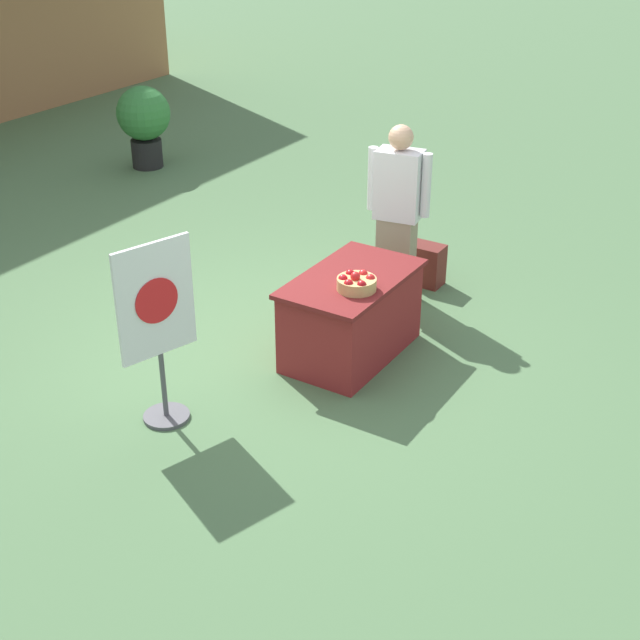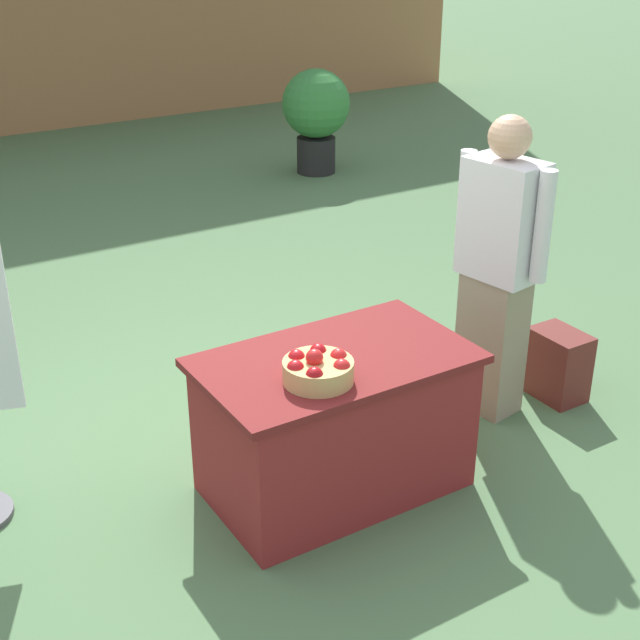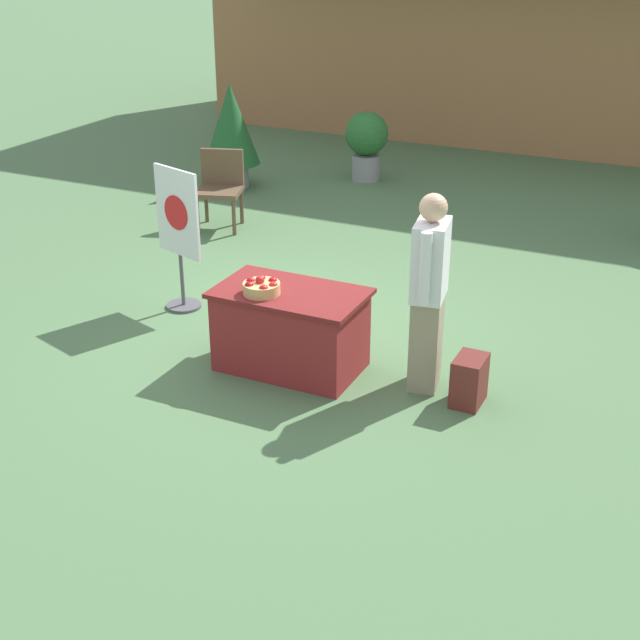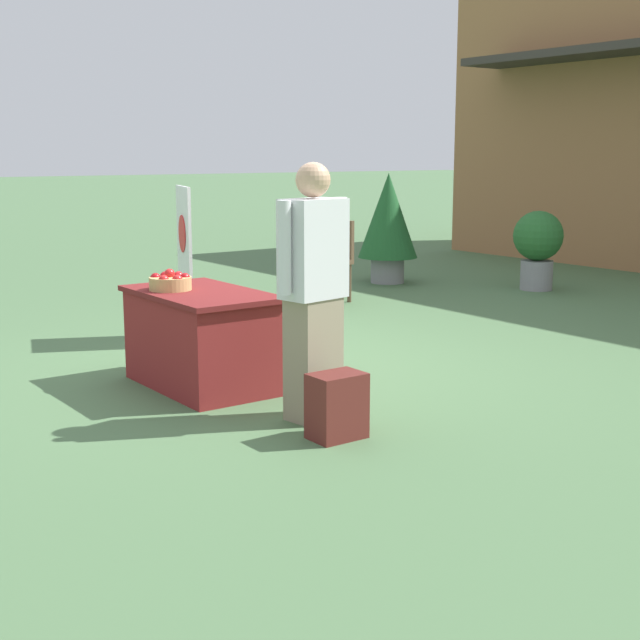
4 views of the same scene
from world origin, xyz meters
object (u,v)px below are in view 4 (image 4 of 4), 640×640
Objects in this scene: patio_chair at (327,256)px; backpack at (337,406)px; apple_basket at (170,282)px; poster_board at (185,255)px; potted_plant_near_left at (538,244)px; potted_plant_far_right at (388,220)px; display_table at (202,339)px; person_visitor at (313,290)px.

backpack is at bearing 35.95° from patio_chair.
backpack is 5.23m from patio_chair.
backpack is (1.82, 0.23, -0.59)m from apple_basket.
poster_board is 1.50× the size of patio_chair.
potted_plant_near_left is at bearing 104.56° from apple_basket.
potted_plant_near_left is 2.03m from potted_plant_far_right.
potted_plant_near_left is (-1.77, 5.92, 0.23)m from display_table.
potted_plant_near_left is 0.69× the size of potted_plant_far_right.
display_table is 0.76× the size of person_visitor.
potted_plant_far_right reaches higher than display_table.
display_table is 0.89× the size of poster_board.
backpack is 0.43× the size of patio_chair.
backpack is 0.41× the size of potted_plant_near_left.
display_table is at bearing -0.00° from person_visitor.
person_visitor is (1.38, 0.35, 0.08)m from apple_basket.
poster_board is at bearing -66.03° from potted_plant_far_right.
potted_plant_far_right reaches higher than apple_basket.
potted_plant_near_left reaches higher than backpack.
patio_chair reaches higher than backpack.
patio_chair is at bearing 129.97° from display_table.
patio_chair is at bearing -106.78° from potted_plant_near_left.
potted_plant_far_right is (-3.22, 4.91, 0.06)m from apple_basket.
person_visitor is 2.85m from poster_board.
display_table is 1.31m from person_visitor.
poster_board is at bearing 4.19° from patio_chair.
apple_basket is at bearing 18.17° from patio_chair.
display_table is 0.50m from apple_basket.
apple_basket is 0.31× the size of potted_plant_near_left.
potted_plant_near_left reaches higher than apple_basket.
patio_chair is 2.92m from potted_plant_near_left.
person_visitor is at bearing -44.68° from potted_plant_far_right.
apple_basket reaches higher than backpack.
display_table is 5.87m from potted_plant_far_right.
poster_board is (-2.80, 0.51, -0.06)m from person_visitor.
potted_plant_far_right is at bearing 137.10° from backpack.
display_table is 1.34× the size of patio_chair.
display_table is at bearing 38.58° from apple_basket.
patio_chair reaches higher than display_table.
potted_plant_far_right is (-1.80, 4.05, 0.04)m from poster_board.
poster_board reaches higher than apple_basket.
person_visitor is 0.81m from backpack.
potted_plant_far_right is (-1.64, -1.17, 0.26)m from potted_plant_near_left.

